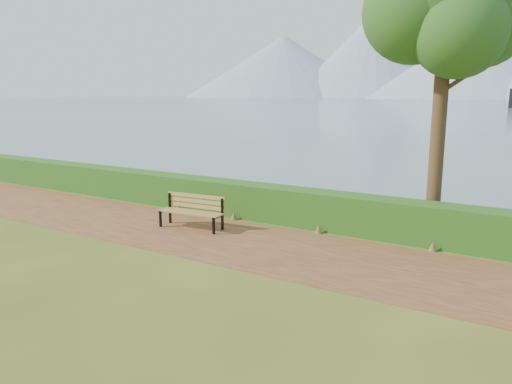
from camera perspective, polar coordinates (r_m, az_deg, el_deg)
The scene contains 5 objects.
ground at distance 12.31m, azimuth -3.75°, elevation -5.86°, with size 140.00×140.00×0.00m, color #3F5016.
path at distance 12.54m, azimuth -2.94°, elevation -5.50°, with size 40.00×3.40×0.01m, color #522B1C.
hedge at distance 14.30m, azimuth 2.32°, elevation -1.36°, with size 32.00×0.85×1.00m, color #1E4B15.
bench at distance 13.64m, azimuth -7.25°, elevation -1.94°, with size 1.87×0.71×0.91m.
tree at distance 13.32m, azimuth 20.97°, elevation 19.50°, with size 3.76×3.22×7.66m.
Camera 1 is at (6.91, -9.53, 3.60)m, focal length 35.00 mm.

